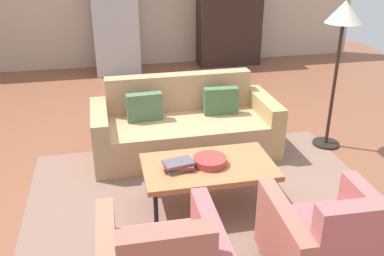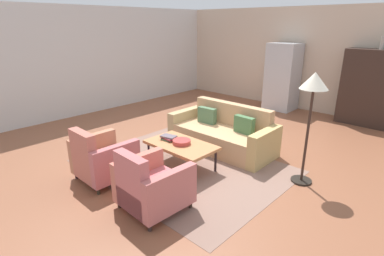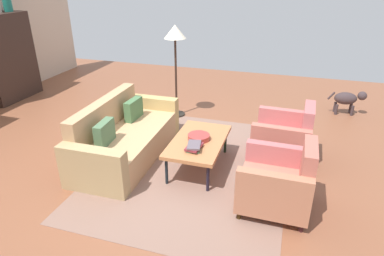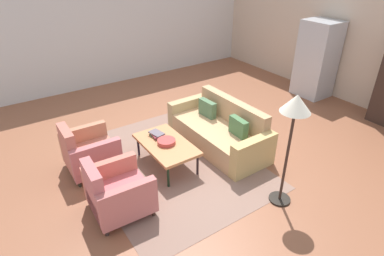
% 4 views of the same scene
% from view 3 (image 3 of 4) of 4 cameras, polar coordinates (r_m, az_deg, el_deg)
% --- Properties ---
extents(ground_plane, '(10.40, 10.40, 0.00)m').
position_cam_3_polar(ground_plane, '(5.11, -6.88, -5.14)').
color(ground_plane, brown).
extents(area_rug, '(3.40, 2.60, 0.01)m').
position_cam_3_polar(area_rug, '(4.88, 0.50, -6.48)').
color(area_rug, '#886758').
rests_on(area_rug, ground).
extents(couch, '(2.11, 0.92, 0.86)m').
position_cam_3_polar(couch, '(5.14, -11.72, -1.68)').
color(couch, tan).
rests_on(couch, ground).
extents(coffee_table, '(1.20, 0.70, 0.44)m').
position_cam_3_polar(coffee_table, '(4.67, 1.11, -2.41)').
color(coffee_table, black).
rests_on(coffee_table, ground).
extents(armchair_left, '(0.81, 0.81, 0.88)m').
position_cam_3_polar(armchair_left, '(4.04, 14.90, -9.11)').
color(armchair_left, '#3C2910').
rests_on(armchair_left, ground).
extents(armchair_right, '(0.83, 0.83, 0.88)m').
position_cam_3_polar(armchair_right, '(5.09, 15.76, -1.73)').
color(armchair_right, '#2A221D').
rests_on(armchair_right, ground).
extents(fruit_bowl, '(0.31, 0.31, 0.07)m').
position_cam_3_polar(fruit_bowl, '(4.65, 1.16, -1.55)').
color(fruit_bowl, '#AE3A37').
rests_on(fruit_bowl, coffee_table).
extents(book_stack, '(0.29, 0.22, 0.08)m').
position_cam_3_polar(book_stack, '(4.39, 0.36, -3.20)').
color(book_stack, '#4F7351').
rests_on(book_stack, coffee_table).
extents(cabinet, '(1.20, 0.51, 1.80)m').
position_cam_3_polar(cabinet, '(8.26, -29.16, 10.42)').
color(cabinet, '#32221C').
rests_on(cabinet, ground).
extents(vase_round, '(0.18, 0.18, 0.34)m').
position_cam_3_polar(vase_round, '(8.35, -29.02, 18.16)').
color(vase_round, '#1B7161').
rests_on(vase_round, cabinet).
extents(floor_lamp, '(0.40, 0.40, 1.72)m').
position_cam_3_polar(floor_lamp, '(6.18, -2.89, 14.70)').
color(floor_lamp, black).
rests_on(floor_lamp, ground).
extents(dog, '(0.28, 0.71, 0.48)m').
position_cam_3_polar(dog, '(7.20, 25.06, 4.54)').
color(dog, '#3F3233').
rests_on(dog, ground).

